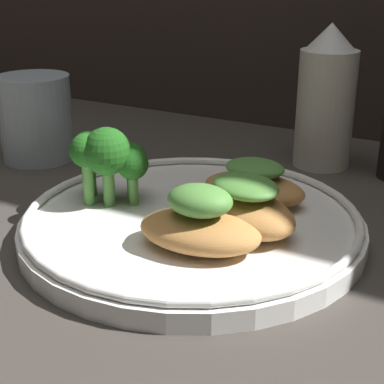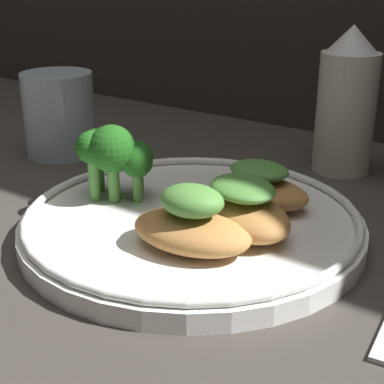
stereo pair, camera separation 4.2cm
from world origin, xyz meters
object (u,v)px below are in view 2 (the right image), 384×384
broccoli_bunch (112,153)px  sauce_bottle (347,103)px  drinking_glass (59,114)px  plate (192,222)px

broccoli_bunch → sauce_bottle: size_ratio=0.49×
broccoli_bunch → drinking_glass: drinking_glass is taller
plate → broccoli_bunch: 8.29cm
plate → drinking_glass: bearing=160.3°
plate → drinking_glass: drinking_glass is taller
plate → broccoli_bunch: broccoli_bunch is taller
drinking_glass → sauce_bottle: bearing=25.0°
broccoli_bunch → drinking_glass: 17.13cm
broccoli_bunch → sauce_bottle: (10.71, 20.33, 1.41)cm
plate → drinking_glass: size_ratio=2.98×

